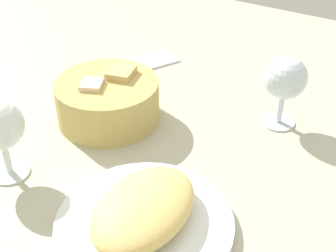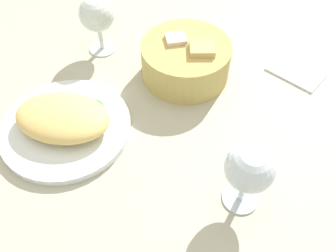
# 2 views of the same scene
# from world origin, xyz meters

# --- Properties ---
(ground_plane) EXTENTS (1.40, 1.40, 0.02)m
(ground_plane) POSITION_xyz_m (0.00, 0.00, -0.01)
(ground_plane) COLOR #ADAB96
(plate) EXTENTS (0.24, 0.24, 0.01)m
(plate) POSITION_xyz_m (-0.16, -0.14, 0.01)
(plate) COLOR white
(plate) RESTS_ON ground_plane
(omelette) EXTENTS (0.17, 0.12, 0.04)m
(omelette) POSITION_xyz_m (-0.16, -0.14, 0.04)
(omelette) COLOR #E4C06C
(omelette) RESTS_ON plate
(lettuce_garnish) EXTENTS (0.04, 0.04, 0.02)m
(lettuce_garnish) POSITION_xyz_m (-0.12, -0.09, 0.02)
(lettuce_garnish) COLOR #478339
(lettuce_garnish) RESTS_ON plate
(bread_basket) EXTENTS (0.18, 0.18, 0.09)m
(bread_basket) POSITION_xyz_m (0.02, 0.05, 0.04)
(bread_basket) COLOR tan
(bread_basket) RESTS_ON ground_plane
(wine_glass_near) EXTENTS (0.07, 0.07, 0.13)m
(wine_glass_near) POSITION_xyz_m (0.17, -0.21, 0.09)
(wine_glass_near) COLOR silver
(wine_glass_near) RESTS_ON ground_plane
(wine_glass_far) EXTENTS (0.07, 0.07, 0.13)m
(wine_glass_far) POSITION_xyz_m (-0.17, 0.09, 0.09)
(wine_glass_far) COLOR silver
(wine_glass_far) RESTS_ON ground_plane
(folded_napkin) EXTENTS (0.13, 0.11, 0.01)m
(folded_napkin) POSITION_xyz_m (0.25, 0.11, 0.00)
(folded_napkin) COLOR white
(folded_napkin) RESTS_ON ground_plane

